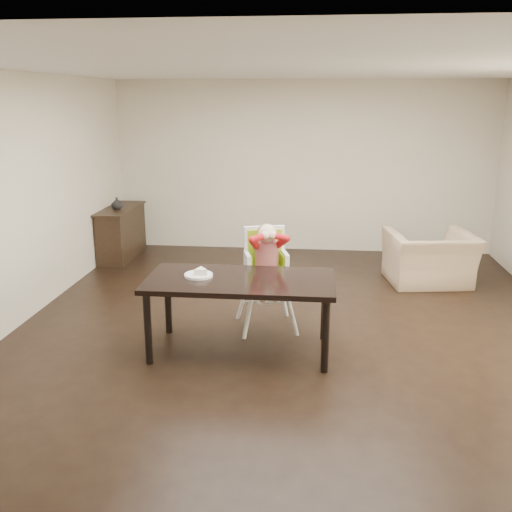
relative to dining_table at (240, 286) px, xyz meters
The scene contains 8 objects.
ground 0.97m from the dining_table, 45.62° to the left, with size 7.00×7.00×0.00m, color black.
room_walls 1.38m from the dining_table, 45.62° to the left, with size 6.02×7.02×2.71m.
dining_table is the anchor object (origin of this frame).
high_chair 0.70m from the dining_table, 73.58° to the left, with size 0.58×0.58×1.15m.
plate 0.42m from the dining_table, behind, with size 0.35×0.35×0.08m.
armchair 3.25m from the dining_table, 46.51° to the left, with size 1.09×0.71×0.95m, color tan.
sideboard 3.95m from the dining_table, 125.50° to the left, with size 0.44×1.26×0.79m.
vase 3.85m from the dining_table, 126.48° to the left, with size 0.17×0.18×0.17m, color #99999E.
Camera 1 is at (0.19, -5.66, 2.42)m, focal length 40.00 mm.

